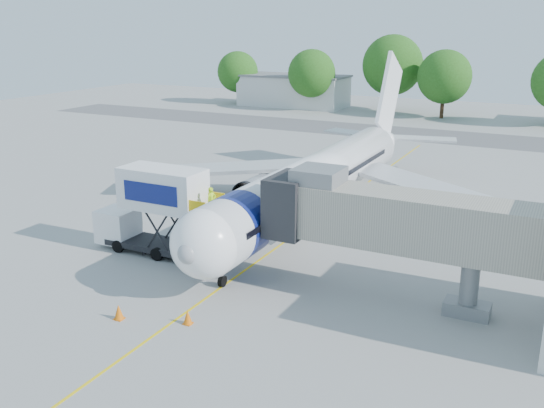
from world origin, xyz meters
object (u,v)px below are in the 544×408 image
at_px(aircraft, 319,179).
at_px(ground_tug, 237,338).
at_px(jet_bridge, 382,219).
at_px(catering_hiloader, 155,211).

xyz_separation_m(aircraft, ground_tug, (4.20, -19.26, -2.23)).
relative_size(jet_bridge, ground_tug, 3.82).
distance_m(aircraft, jet_bridge, 13.77).
height_order(catering_hiloader, ground_tug, catering_hiloader).
bearing_deg(ground_tug, jet_bridge, 72.73).
bearing_deg(ground_tug, aircraft, 109.99).
height_order(aircraft, ground_tug, aircraft).
height_order(jet_bridge, catering_hiloader, jet_bridge).
relative_size(aircraft, jet_bridge, 2.71).
bearing_deg(aircraft, jet_bridge, -54.30).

